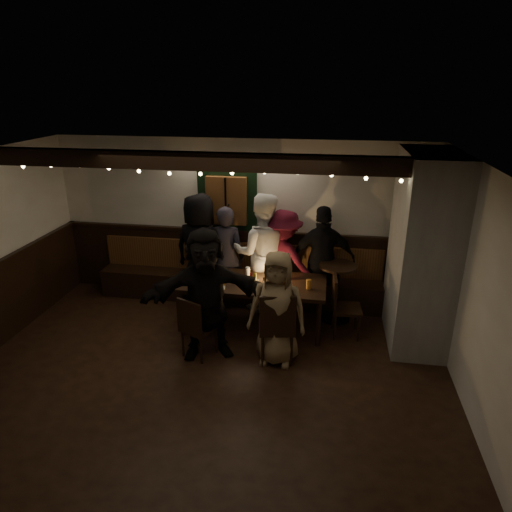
% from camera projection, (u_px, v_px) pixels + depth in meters
% --- Properties ---
extents(room, '(6.02, 5.01, 2.62)m').
position_uv_depth(room, '(302.00, 262.00, 6.30)').
color(room, black).
rests_on(room, ground).
extents(dining_table, '(2.05, 0.88, 0.89)m').
position_uv_depth(dining_table, '(254.00, 286.00, 6.52)').
color(dining_table, black).
rests_on(dining_table, ground).
extents(chair_near_left, '(0.51, 0.51, 0.86)m').
position_uv_depth(chair_near_left, '(195.00, 325.00, 5.86)').
color(chair_near_left, black).
rests_on(chair_near_left, ground).
extents(chair_near_right, '(0.52, 0.52, 1.00)m').
position_uv_depth(chair_near_right, '(277.00, 324.00, 5.72)').
color(chair_near_right, black).
rests_on(chair_near_right, ground).
extents(chair_end, '(0.43, 0.43, 0.90)m').
position_uv_depth(chair_end, '(341.00, 303.00, 6.38)').
color(chair_end, black).
rests_on(chair_end, ground).
extents(high_top, '(0.56, 0.56, 0.89)m').
position_uv_depth(high_top, '(337.00, 285.00, 6.80)').
color(high_top, black).
rests_on(high_top, ground).
extents(person_a, '(1.00, 0.77, 1.82)m').
position_uv_depth(person_a, '(200.00, 250.00, 7.19)').
color(person_a, black).
rests_on(person_a, ground).
extents(person_b, '(0.61, 0.41, 1.63)m').
position_uv_depth(person_b, '(226.00, 256.00, 7.21)').
color(person_b, black).
rests_on(person_b, ground).
extents(person_c, '(0.99, 0.81, 1.87)m').
position_uv_depth(person_c, '(262.00, 253.00, 7.02)').
color(person_c, silver).
rests_on(person_c, ground).
extents(person_d, '(1.19, 0.98, 1.61)m').
position_uv_depth(person_d, '(283.00, 260.00, 7.07)').
color(person_d, '#430B1A').
rests_on(person_d, ground).
extents(person_e, '(1.04, 0.55, 1.69)m').
position_uv_depth(person_e, '(323.00, 260.00, 6.98)').
color(person_e, black).
rests_on(person_e, ground).
extents(person_f, '(1.70, 1.01, 1.75)m').
position_uv_depth(person_f, '(206.00, 294.00, 5.80)').
color(person_f, black).
rests_on(person_f, ground).
extents(person_g, '(0.77, 0.53, 1.51)m').
position_uv_depth(person_g, '(277.00, 308.00, 5.69)').
color(person_g, '#896F4D').
rests_on(person_g, ground).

